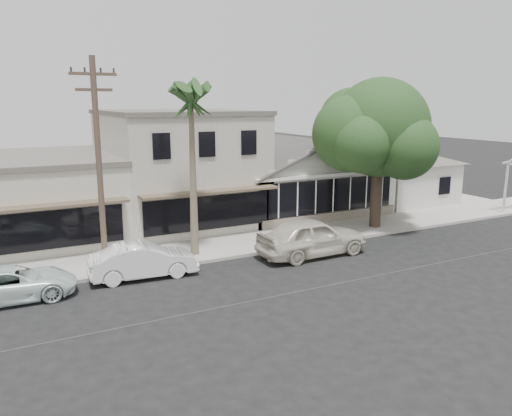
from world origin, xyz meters
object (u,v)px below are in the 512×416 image
utility_pole (99,164)px  shade_tree (376,131)px  car_2 (11,284)px  car_1 (143,260)px  car_0 (312,237)px

utility_pole → shade_tree: (15.41, 1.35, 0.86)m
car_2 → shade_tree: (19.02, 2.34, 5.01)m
car_1 → car_2: 5.00m
car_2 → shade_tree: shade_tree is taller
utility_pole → car_0: 10.24m
utility_pole → car_2: (-3.60, -0.99, -4.15)m
utility_pole → car_0: utility_pole is taller
car_0 → shade_tree: 8.20m
shade_tree → car_0: bearing=-154.7°
car_1 → car_2: bearing=96.7°
car_1 → shade_tree: shade_tree is taller
car_2 → shade_tree: bearing=-81.5°
car_2 → utility_pole: bearing=-73.2°
car_0 → utility_pole: bearing=80.1°
shade_tree → car_1: bearing=-171.3°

